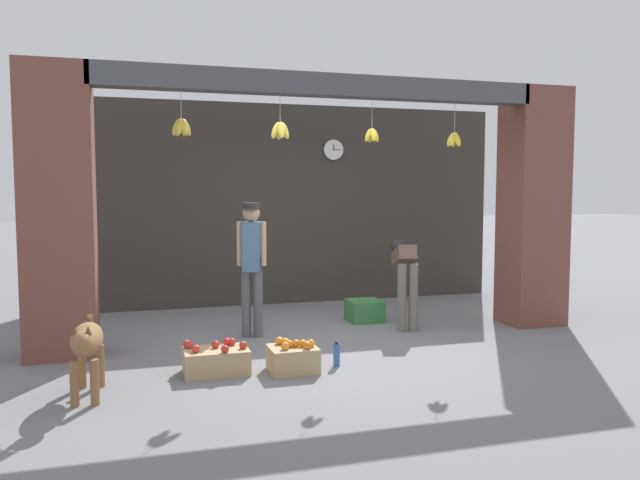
# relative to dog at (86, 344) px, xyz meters

# --- Properties ---
(ground_plane) EXTENTS (60.00, 60.00, 0.00)m
(ground_plane) POSITION_rel_dog_xyz_m (2.46, 1.16, -0.45)
(ground_plane) COLOR slate
(shop_back_wall) EXTENTS (6.89, 0.12, 2.97)m
(shop_back_wall) POSITION_rel_dog_xyz_m (2.46, 3.77, 1.03)
(shop_back_wall) COLOR #38332D
(shop_back_wall) RESTS_ON ground_plane
(shop_pillar_left) EXTENTS (0.70, 0.60, 2.97)m
(shop_pillar_left) POSITION_rel_dog_xyz_m (-0.34, 1.46, 1.03)
(shop_pillar_left) COLOR brown
(shop_pillar_left) RESTS_ON ground_plane
(shop_pillar_right) EXTENTS (0.70, 0.60, 2.97)m
(shop_pillar_right) POSITION_rel_dog_xyz_m (5.25, 1.46, 1.03)
(shop_pillar_right) COLOR brown
(shop_pillar_right) RESTS_ON ground_plane
(storefront_awning) EXTENTS (4.99, 0.26, 0.77)m
(storefront_awning) POSITION_rel_dog_xyz_m (2.44, 1.28, 2.38)
(storefront_awning) COLOR #4C4C51
(dog) EXTENTS (0.28, 0.92, 0.67)m
(dog) POSITION_rel_dog_xyz_m (0.00, 0.00, 0.00)
(dog) COLOR olive
(dog) RESTS_ON ground_plane
(shopkeeper) EXTENTS (0.33, 0.29, 1.56)m
(shopkeeper) POSITION_rel_dog_xyz_m (1.68, 1.73, 0.46)
(shopkeeper) COLOR #56565B
(shopkeeper) RESTS_ON ground_plane
(worker_stooping) EXTENTS (0.38, 0.81, 1.07)m
(worker_stooping) POSITION_rel_dog_xyz_m (3.59, 1.70, 0.26)
(worker_stooping) COLOR #6B665B
(worker_stooping) RESTS_ON ground_plane
(fruit_crate_oranges) EXTENTS (0.44, 0.39, 0.31)m
(fruit_crate_oranges) POSITION_rel_dog_xyz_m (1.80, 0.24, -0.32)
(fruit_crate_oranges) COLOR tan
(fruit_crate_oranges) RESTS_ON ground_plane
(fruit_crate_apples) EXTENTS (0.60, 0.39, 0.30)m
(fruit_crate_apples) POSITION_rel_dog_xyz_m (1.10, 0.39, -0.33)
(fruit_crate_apples) COLOR tan
(fruit_crate_apples) RESTS_ON ground_plane
(produce_box_green) EXTENTS (0.43, 0.42, 0.27)m
(produce_box_green) POSITION_rel_dog_xyz_m (3.25, 2.18, -0.31)
(produce_box_green) COLOR #387A42
(produce_box_green) RESTS_ON ground_plane
(water_bottle) EXTENTS (0.07, 0.07, 0.24)m
(water_bottle) POSITION_rel_dog_xyz_m (2.25, 0.29, -0.34)
(water_bottle) COLOR #2D60AD
(water_bottle) RESTS_ON ground_plane
(wall_clock) EXTENTS (0.32, 0.03, 0.32)m
(wall_clock) POSITION_rel_dog_xyz_m (3.30, 3.69, 1.86)
(wall_clock) COLOR black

